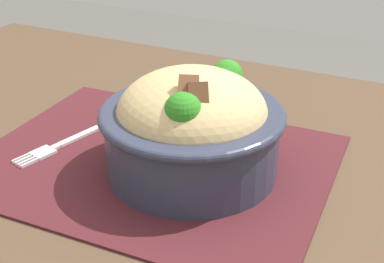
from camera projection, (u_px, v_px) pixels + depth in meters
table at (127, 218)px, 0.67m from camera, size 1.08×0.79×0.73m
placemat at (153, 162)px, 0.63m from camera, size 0.42×0.33×0.00m
bowl at (192, 126)px, 0.59m from camera, size 0.21×0.21×0.13m
fork at (56, 147)px, 0.66m from camera, size 0.04×0.13×0.00m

